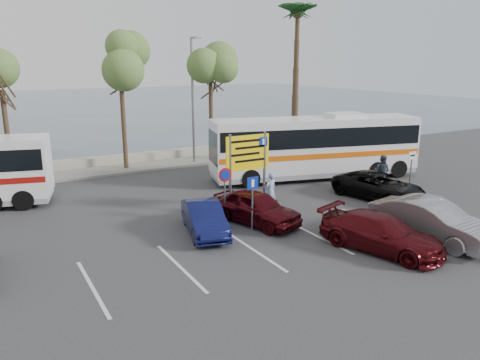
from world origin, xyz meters
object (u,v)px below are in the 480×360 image
coach_bus_right (315,149)px  car_blue (204,218)px  car_silver_b (431,221)px  car_maroon (381,233)px  direction_sign (248,159)px  street_lamp_right (193,94)px  car_red (256,207)px  pedestrian_near (271,191)px  pedestrian_far (382,171)px  suv_black (379,186)px

coach_bus_right → car_blue: size_ratio=3.23×
coach_bus_right → car_silver_b: size_ratio=2.60×
car_silver_b → car_maroon: bearing=164.6°
direction_sign → coach_bus_right: size_ratio=0.29×
street_lamp_right → direction_sign: bearing=-100.9°
car_red → pedestrian_near: pedestrian_near is taller
coach_bus_right → pedestrian_far: bearing=-61.5°
coach_bus_right → pedestrian_far: 4.02m
direction_sign → car_blue: (-3.00, -1.70, -1.80)m
direction_sign → car_maroon: direction_sign is taller
coach_bus_right → suv_black: 5.12m
car_red → suv_black: (7.20, 0.00, -0.05)m
coach_bus_right → pedestrian_near: coach_bus_right is taller
car_red → car_blue: bearing=163.0°
coach_bus_right → car_red: (-7.10, -5.00, -1.04)m
car_blue → pedestrian_far: pedestrian_far is taller
car_silver_b → street_lamp_right: bearing=87.9°
coach_bus_right → car_silver_b: bearing=-103.0°
direction_sign → suv_black: (6.60, -1.70, -1.77)m
car_blue → suv_black: bearing=14.1°
car_maroon → pedestrian_near: size_ratio=2.62×
car_blue → car_red: (2.40, 0.00, 0.08)m
car_red → car_silver_b: bearing=-63.2°
suv_black → pedestrian_near: 5.75m
pedestrian_far → street_lamp_right: bearing=8.9°
car_maroon → pedestrian_far: 9.11m
street_lamp_right → pedestrian_near: size_ratio=4.58×
coach_bus_right → suv_black: bearing=-88.9°
car_maroon → car_silver_b: car_silver_b is taller
street_lamp_right → coach_bus_right: street_lamp_right is taller
pedestrian_far → car_silver_b: bearing=125.0°
coach_bus_right → car_blue: 10.79m
street_lamp_right → car_red: 12.90m
direction_sign → car_red: 2.49m
street_lamp_right → coach_bus_right: bearing=-57.3°
car_silver_b → pedestrian_near: bearing=107.4°
car_red → car_silver_b: 6.93m
car_maroon → suv_black: bearing=27.4°
pedestrian_far → car_maroon: bearing=111.3°
car_blue → suv_black: 9.60m
car_blue → pedestrian_far: bearing=21.8°
car_red → pedestrian_near: 2.07m
direction_sign → suv_black: size_ratio=0.76×
direction_sign → pedestrian_near: (1.00, -0.39, -1.56)m
coach_bus_right → pedestrian_near: (-5.50, -3.70, -0.87)m
direction_sign → car_maroon: (1.80, -6.45, -1.77)m
street_lamp_right → direction_sign: size_ratio=2.23×
coach_bus_right → car_silver_b: (-2.30, -10.00, -0.96)m
direction_sign → suv_black: 7.04m
car_silver_b → coach_bus_right: bearing=67.6°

